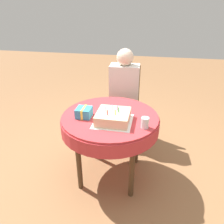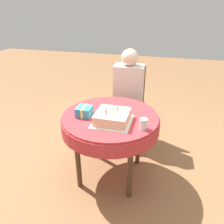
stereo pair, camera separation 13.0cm
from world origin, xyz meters
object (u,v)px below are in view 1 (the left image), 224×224
person (124,89)px  gift_box (84,112)px  birthday_cake (113,117)px  chair (124,101)px  drinking_glass (145,123)px

person → gift_box: (-0.27, -0.77, 0.03)m
birthday_cake → person: bearing=91.3°
chair → person: (0.00, -0.10, 0.20)m
chair → drinking_glass: (0.31, -0.97, 0.24)m
drinking_glass → birthday_cake: bearing=168.9°
person → gift_box: person is taller
person → birthday_cake: person is taller
person → drinking_glass: size_ratio=12.69×
drinking_glass → gift_box: 0.58m
chair → gift_box: chair is taller
person → birthday_cake: 0.81m
chair → gift_box: size_ratio=6.78×
drinking_glass → gift_box: (-0.57, 0.10, -0.00)m
birthday_cake → drinking_glass: size_ratio=3.04×
chair → gift_box: (-0.26, -0.87, 0.24)m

